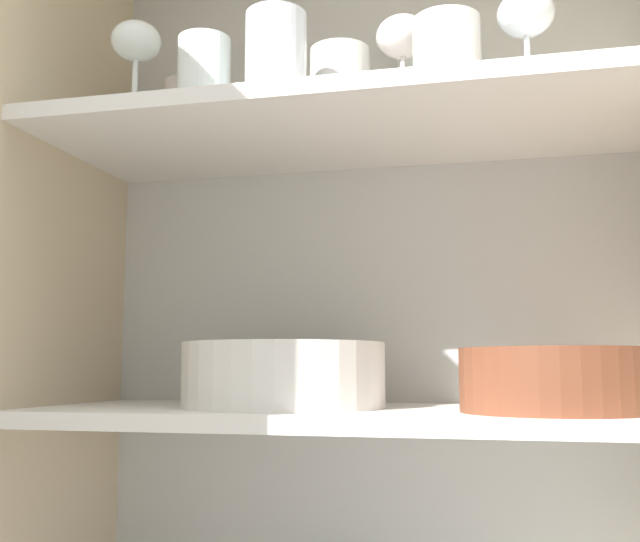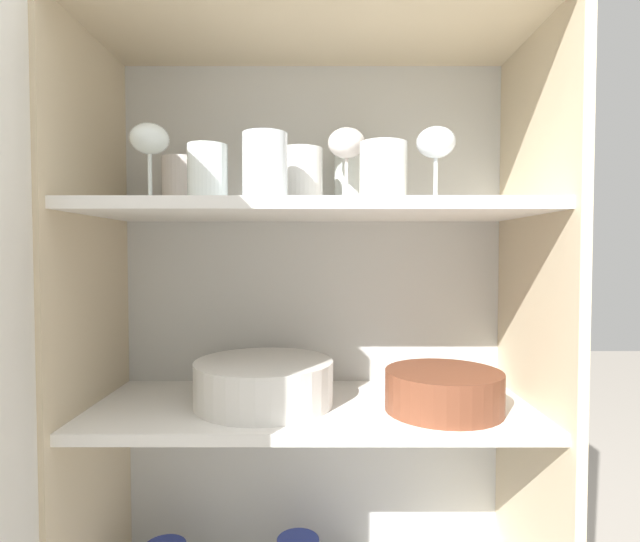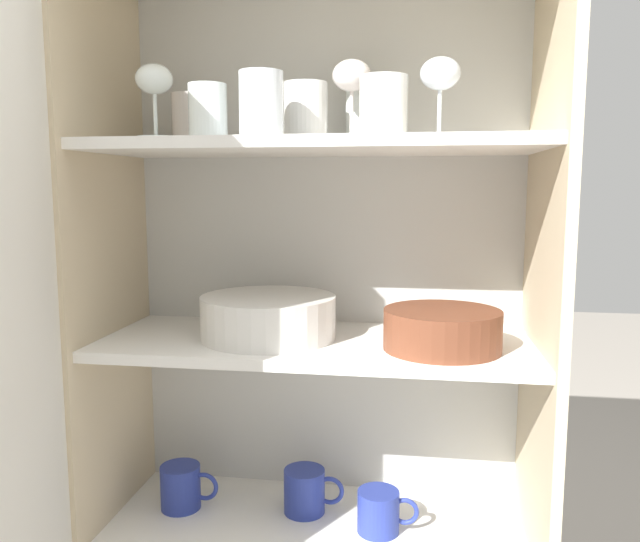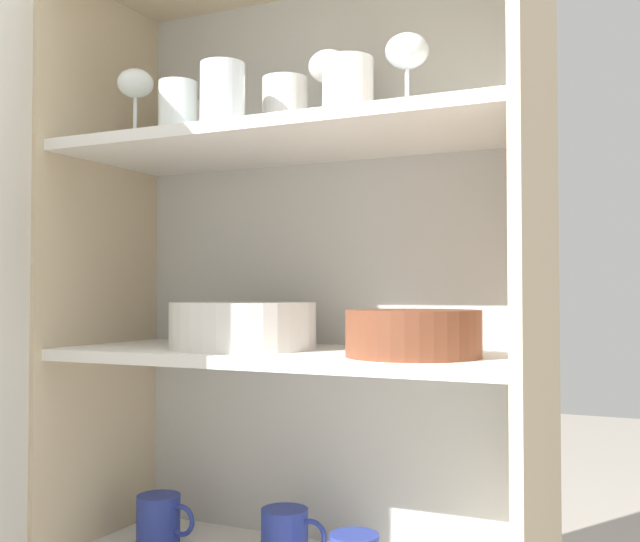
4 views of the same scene
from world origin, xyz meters
name	(u,v)px [view 3 (image 3 of 4)]	position (x,y,z in m)	size (l,w,h in m)	color
cupboard_back_panel	(328,318)	(0.00, 0.33, 0.67)	(0.84, 0.02, 1.35)	silver
cupboard_side_left	(112,329)	(-0.41, 0.16, 0.67)	(0.02, 0.36, 1.35)	#CCB793
cupboard_side_right	(541,345)	(0.41, 0.16, 0.67)	(0.02, 0.36, 1.35)	#CCB793
shelf_board_lower	(315,527)	(0.00, 0.16, 0.29)	(0.80, 0.32, 0.02)	white
shelf_board_middle	(315,344)	(0.00, 0.16, 0.66)	(0.80, 0.32, 0.02)	white
shelf_board_upper	(315,147)	(0.00, 0.16, 1.03)	(0.80, 0.32, 0.02)	white
cupboard_door	(11,391)	(-0.37, -0.22, 0.67)	(0.12, 0.41, 1.35)	silver
tumbler_glass_0	(383,107)	(0.13, 0.12, 1.09)	(0.08, 0.08, 0.10)	white
tumbler_glass_1	(306,113)	(-0.02, 0.18, 1.09)	(0.08, 0.08, 0.11)	white
tumbler_glass_2	(361,111)	(0.07, 0.26, 1.10)	(0.06, 0.06, 0.13)	white
tumbler_glass_3	(208,112)	(-0.17, 0.07, 1.08)	(0.07, 0.07, 0.09)	white
tumbler_glass_4	(261,105)	(-0.08, 0.06, 1.09)	(0.07, 0.07, 0.11)	white
tumbler_glass_5	(191,120)	(-0.26, 0.23, 1.09)	(0.08, 0.08, 0.10)	silver
wine_glass_0	(440,79)	(0.22, 0.13, 1.14)	(0.07, 0.07, 0.14)	white
wine_glass_1	(352,81)	(0.06, 0.18, 1.14)	(0.07, 0.07, 0.15)	silver
wine_glass_2	(154,86)	(-0.27, 0.08, 1.13)	(0.07, 0.07, 0.13)	white
plate_stack_white	(268,317)	(-0.09, 0.15, 0.71)	(0.26, 0.26, 0.08)	silver
mixing_bowl_large	(442,328)	(0.23, 0.12, 0.71)	(0.21, 0.21, 0.07)	brown
coffee_mug_primary	(306,491)	(-0.03, 0.20, 0.34)	(0.12, 0.08, 0.09)	#283893
coffee_mug_extra_1	(380,511)	(0.13, 0.15, 0.34)	(0.12, 0.08, 0.08)	#283893
coffee_mug_extra_2	(182,487)	(-0.28, 0.17, 0.34)	(0.12, 0.08, 0.09)	#283893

